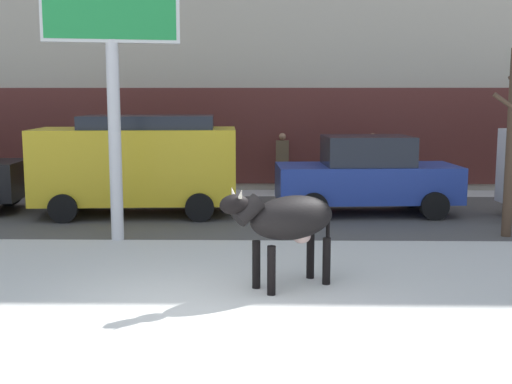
% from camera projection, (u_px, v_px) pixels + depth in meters
% --- Properties ---
extents(ground_plane, '(120.00, 120.00, 0.00)m').
position_uv_depth(ground_plane, '(207.00, 317.00, 8.23)').
color(ground_plane, silver).
extents(road_strip, '(60.00, 5.60, 0.01)m').
position_uv_depth(road_strip, '(235.00, 214.00, 15.40)').
color(road_strip, '#514F4C').
rests_on(road_strip, ground).
extents(cow_black, '(1.81, 1.40, 1.54)m').
position_uv_depth(cow_black, '(288.00, 220.00, 9.40)').
color(cow_black, black).
rests_on(cow_black, ground).
extents(billboard, '(2.50, 0.74, 5.56)m').
position_uv_depth(billboard, '(111.00, 11.00, 12.07)').
color(billboard, silver).
rests_on(billboard, ground).
extents(car_yellow_van, '(4.71, 2.35, 2.32)m').
position_uv_depth(car_yellow_van, '(138.00, 162.00, 15.21)').
color(car_yellow_van, gold).
rests_on(car_yellow_van, ground).
extents(car_blue_sedan, '(4.31, 2.20, 1.84)m').
position_uv_depth(car_blue_sedan, '(367.00, 176.00, 15.38)').
color(car_blue_sedan, '#233D9E').
rests_on(car_blue_sedan, ground).
extents(pedestrian_near_billboard, '(0.36, 0.24, 1.73)m').
position_uv_depth(pedestrian_near_billboard, '(372.00, 163.00, 18.52)').
color(pedestrian_near_billboard, '#282833').
rests_on(pedestrian_near_billboard, ground).
extents(pedestrian_by_cars, '(0.36, 0.24, 1.73)m').
position_uv_depth(pedestrian_by_cars, '(282.00, 163.00, 18.57)').
color(pedestrian_by_cars, '#282833').
rests_on(pedestrian_by_cars, ground).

